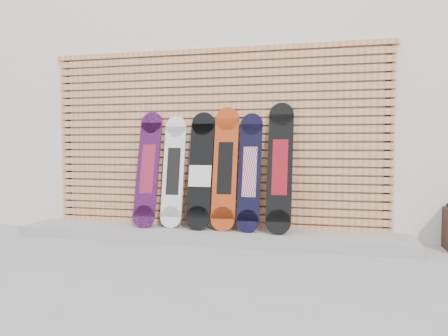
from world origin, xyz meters
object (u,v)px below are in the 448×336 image
Objects in this scene: snowboard_0 at (148,169)px; snowboard_5 at (280,167)px; snowboard_1 at (173,171)px; snowboard_2 at (200,171)px; snowboard_3 at (225,168)px; snowboard_4 at (250,172)px.

snowboard_0 is 1.62m from snowboard_5.
snowboard_0 is at bearing -172.87° from snowboard_1.
snowboard_3 reaches higher than snowboard_2.
snowboard_3 is (0.97, 0.02, 0.02)m from snowboard_0.
snowboard_2 reaches higher than snowboard_1.
snowboard_3 is 0.30m from snowboard_4.
snowboard_5 is at bearing -0.76° from snowboard_2.
snowboard_3 is at bearing 1.09° from snowboard_0.
snowboard_4 is at bearing -1.70° from snowboard_3.
snowboard_5 is (1.30, -0.05, 0.07)m from snowboard_1.
snowboard_3 is (0.65, -0.02, 0.05)m from snowboard_1.
snowboard_4 is (1.27, 0.01, -0.02)m from snowboard_0.
snowboard_5 is at bearing -2.52° from snowboard_3.
snowboard_0 reaches higher than snowboard_2.
snowboard_1 is 0.66m from snowboard_3.
snowboard_4 is at bearing 176.79° from snowboard_5.
snowboard_5 is at bearing -2.20° from snowboard_1.
snowboard_4 is at bearing -1.82° from snowboard_1.
snowboard_4 is 0.36m from snowboard_5.
snowboard_1 is at bearing 178.18° from snowboard_4.
snowboard_5 reaches higher than snowboard_1.
snowboard_3 reaches higher than snowboard_4.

